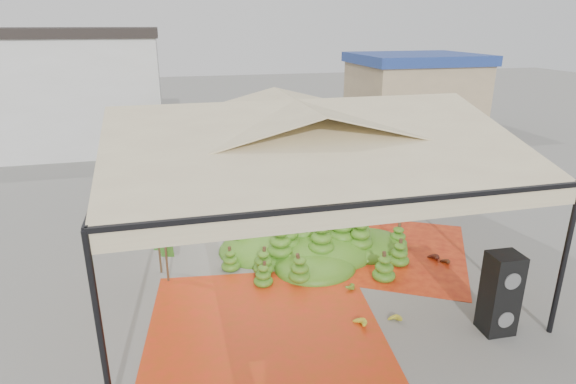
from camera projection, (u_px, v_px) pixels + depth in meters
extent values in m
plane|color=slate|center=(295.00, 261.00, 11.99)|extent=(90.00, 90.00, 0.00)
cylinder|color=black|center=(99.00, 326.00, 6.90)|extent=(0.10, 0.10, 3.00)
cylinder|color=black|center=(564.00, 262.00, 8.76)|extent=(0.10, 0.10, 3.00)
cylinder|color=black|center=(130.00, 170.00, 14.22)|extent=(0.10, 0.10, 3.00)
cylinder|color=black|center=(380.00, 153.00, 16.07)|extent=(0.10, 0.10, 3.00)
pyramid|color=beige|center=(296.00, 122.00, 10.82)|extent=(8.00, 8.00, 1.00)
cube|color=black|center=(296.00, 144.00, 10.99)|extent=(8.00, 8.00, 0.08)
cube|color=beige|center=(296.00, 151.00, 11.05)|extent=(8.00, 8.00, 0.36)
cube|color=silver|center=(0.00, 96.00, 21.63)|extent=(14.00, 6.00, 5.00)
cube|color=tan|center=(413.00, 98.00, 25.59)|extent=(6.00, 5.00, 3.60)
cube|color=navy|center=(417.00, 59.00, 24.91)|extent=(6.30, 5.30, 0.50)
cube|color=red|center=(264.00, 326.00, 9.42)|extent=(4.96, 4.78, 0.01)
cube|color=#E84A15|center=(385.00, 249.00, 12.60)|extent=(5.54, 5.61, 0.01)
ellipsoid|color=#367718|center=(319.00, 230.00, 12.41)|extent=(5.66, 4.88, 1.10)
ellipsoid|color=gold|center=(358.00, 322.00, 9.37)|extent=(0.54, 0.48, 0.21)
ellipsoid|color=#B49324|center=(395.00, 319.00, 9.50)|extent=(0.49, 0.49, 0.17)
ellipsoid|color=#521912|center=(432.00, 257.00, 11.97)|extent=(0.53, 0.46, 0.21)
ellipsoid|color=#532612|center=(444.00, 261.00, 11.78)|extent=(0.43, 0.37, 0.18)
ellipsoid|color=#427317|center=(347.00, 284.00, 10.74)|extent=(0.54, 0.54, 0.19)
ellipsoid|color=#4E7919|center=(307.00, 156.00, 11.42)|extent=(0.24, 0.24, 0.20)
ellipsoid|color=#4E7919|center=(366.00, 152.00, 11.77)|extent=(0.24, 0.24, 0.20)
ellipsoid|color=#4E7919|center=(421.00, 149.00, 12.12)|extent=(0.24, 0.24, 0.20)
ellipsoid|color=#4E7919|center=(473.00, 145.00, 12.47)|extent=(0.24, 0.24, 0.20)
cube|color=black|center=(497.00, 312.00, 9.17)|extent=(0.61, 0.54, 0.81)
cube|color=black|center=(504.00, 274.00, 8.90)|extent=(0.61, 0.54, 0.81)
imported|color=gray|center=(326.00, 173.00, 15.75)|extent=(0.81, 0.66, 1.91)
cube|color=#4E331A|center=(207.00, 137.00, 20.58)|extent=(5.06, 2.88, 0.11)
cube|color=white|center=(280.00, 133.00, 20.85)|extent=(2.01, 2.34, 2.20)
cylinder|color=black|center=(164.00, 156.00, 19.71)|extent=(0.89, 0.41, 0.86)
cylinder|color=black|center=(170.00, 145.00, 21.50)|extent=(0.89, 0.41, 0.86)
cylinder|color=black|center=(239.00, 155.00, 20.00)|extent=(0.89, 0.41, 0.86)
cylinder|color=black|center=(238.00, 144.00, 21.80)|extent=(0.89, 0.41, 0.86)
cylinder|color=black|center=(278.00, 153.00, 20.16)|extent=(0.89, 0.41, 0.86)
cylinder|color=black|center=(274.00, 143.00, 21.95)|extent=(0.89, 0.41, 0.86)
ellipsoid|color=#457C19|center=(206.00, 126.00, 20.42)|extent=(4.04, 2.27, 0.67)
cube|color=gold|center=(217.00, 116.00, 20.34)|extent=(2.17, 2.17, 0.24)
cube|color=#523E1B|center=(323.00, 135.00, 21.18)|extent=(4.88, 3.26, 0.11)
cube|color=white|center=(391.00, 134.00, 21.02)|extent=(2.11, 2.35, 2.06)
cylinder|color=black|center=(286.00, 151.00, 20.58)|extent=(0.85, 0.49, 0.81)
cylinder|color=black|center=(288.00, 142.00, 22.27)|extent=(0.85, 0.49, 0.81)
cylinder|color=black|center=(353.00, 152.00, 20.46)|extent=(0.85, 0.49, 0.81)
cylinder|color=black|center=(350.00, 142.00, 22.14)|extent=(0.85, 0.49, 0.81)
cylinder|color=black|center=(389.00, 153.00, 20.39)|extent=(0.85, 0.49, 0.81)
cylinder|color=black|center=(383.00, 143.00, 22.08)|extent=(0.85, 0.49, 0.81)
ellipsoid|color=#547919|center=(324.00, 125.00, 21.03)|extent=(3.89, 2.58, 0.63)
cube|color=yellow|center=(334.00, 117.00, 20.89)|extent=(2.23, 2.23, 0.22)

